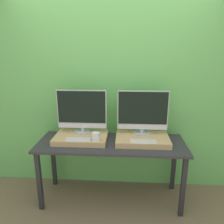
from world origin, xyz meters
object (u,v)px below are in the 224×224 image
Objects in this scene: monitor_left at (82,111)px; mug at (96,137)px; keyboard_left at (78,139)px; keyboard_right at (143,141)px; monitor_right at (143,112)px.

monitor_left is 0.40m from mug.
keyboard_left is 0.21m from mug.
monitor_left is at bearing 128.80° from mug.
mug is 0.33× the size of keyboard_right.
monitor_right reaches higher than keyboard_left.
monitor_left is 2.11× the size of keyboard_right.
mug is 0.64m from monitor_right.
keyboard_right is (-0.00, -0.25, -0.27)m from monitor_right.
keyboard_right is (0.54, 0.00, -0.04)m from mug.
monitor_left reaches higher than keyboard_left.
monitor_left is at bearing 90.00° from keyboard_left.
mug is at bearing -51.20° from monitor_left.
keyboard_left is 3.06× the size of mug.
monitor_left is 1.00× the size of monitor_right.
keyboard_right is at bearing -18.95° from monitor_left.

